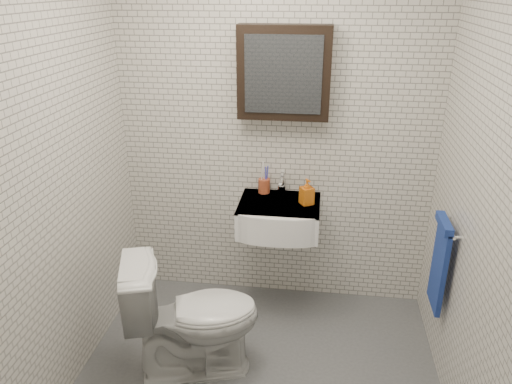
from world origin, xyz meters
The scene contains 9 objects.
ground centered at (0.00, 0.00, 0.01)m, with size 2.20×2.00×0.01m, color #505358.
room_shell centered at (0.00, 0.00, 1.47)m, with size 2.22×2.02×2.51m.
washbasin centered at (0.05, 0.73, 0.76)m, with size 0.55×0.50×0.20m.
faucet centered at (0.05, 0.93, 0.92)m, with size 0.06×0.20×0.15m.
mirror_cabinet centered at (0.05, 0.93, 1.70)m, with size 0.60×0.15×0.60m.
towel_rail centered at (1.04, 0.35, 0.72)m, with size 0.09×0.30×0.58m.
toothbrush_cup centered at (-0.08, 0.94, 0.91)m, with size 0.11×0.11×0.23m.
soap_bottle centered at (0.23, 0.78, 0.94)m, with size 0.08×0.08×0.18m, color orange.
toilet centered at (-0.40, 0.06, 0.40)m, with size 0.44×0.78×0.80m, color white.
Camera 1 is at (0.31, -2.33, 2.24)m, focal length 35.00 mm.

